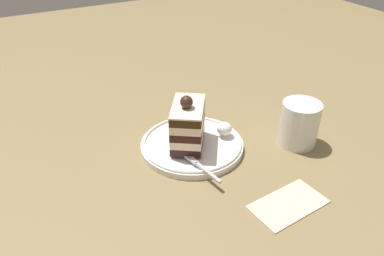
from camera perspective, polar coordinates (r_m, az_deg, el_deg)
The scene contains 7 objects.
ground_plane at distance 0.74m, azimuth 0.38°, elevation -4.33°, with size 2.40×2.40×0.00m, color olive.
dessert_plate at distance 0.76m, azimuth 0.00°, elevation -2.46°, with size 0.21×0.21×0.02m.
cake_slice at distance 0.73m, azimuth -0.74°, elevation 0.57°, with size 0.11×0.12×0.11m.
whipped_cream_dollop at distance 0.77m, azimuth 4.87°, elevation -0.08°, with size 0.03×0.03×0.03m, color white.
fork at distance 0.69m, azimuth 1.05°, elevation -5.59°, with size 0.03×0.11×0.00m.
drink_glass_near at distance 0.79m, azimuth 15.72°, elevation 0.27°, with size 0.08×0.08×0.09m.
folded_napkin at distance 0.66m, azimuth 14.23°, elevation -10.93°, with size 0.13×0.07×0.00m, color beige.
Camera 1 is at (0.29, 0.52, 0.44)m, focal length 35.62 mm.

